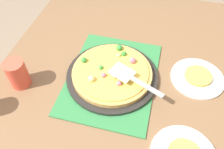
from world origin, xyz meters
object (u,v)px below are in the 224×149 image
Objects in this scene: pizza_server at (132,78)px; pizza at (112,72)px; served_slice_right at (198,76)px; pizza_pan at (112,76)px; cup_far at (17,74)px; plate_far_right at (197,78)px.

pizza is at bearing -114.33° from pizza_server.
pizza_pan is at bearing -76.53° from served_slice_right.
pizza_pan is at bearing 21.65° from pizza.
served_slice_right is (-0.08, 0.35, -0.02)m from pizza.
cup_far is (0.21, -0.70, 0.04)m from served_slice_right.
cup_far is 0.53× the size of pizza_server.
plate_far_right is 0.73m from cup_far.
pizza_pan is at bearing -113.81° from pizza_server.
pizza_pan is 3.45× the size of served_slice_right.
pizza is (-0.00, -0.00, 0.02)m from pizza_pan.
plate_far_right is at bearing 103.27° from pizza.
served_slice_right is at bearing 115.41° from pizza_server.
cup_far is at bearing -79.52° from pizza_server.
pizza is 0.36m from plate_far_right.
served_slice_right is 0.29m from pizza_server.
pizza is at bearing 109.13° from cup_far.
cup_far is 0.45m from pizza_server.
plate_far_right is 0.97× the size of pizza_server.
pizza_server is at bearing -64.59° from plate_far_right.
pizza is 0.36m from served_slice_right.
pizza_pan is 1.67× the size of pizza_server.
cup_far is at bearing -71.06° from pizza_pan.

